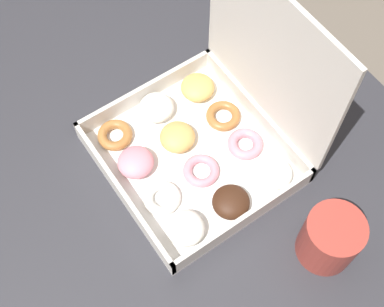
{
  "coord_description": "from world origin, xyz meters",
  "views": [
    {
      "loc": [
        0.38,
        -0.21,
        1.65
      ],
      "look_at": [
        0.01,
        0.05,
        0.79
      ],
      "focal_mm": 50.0,
      "sensor_mm": 36.0,
      "label": 1
    }
  ],
  "objects": [
    {
      "name": "donut_box",
      "position": [
        0.01,
        0.08,
        0.83
      ],
      "size": [
        0.32,
        0.31,
        0.33
      ],
      "color": "white",
      "rests_on": "dining_table"
    },
    {
      "name": "dining_table",
      "position": [
        0.0,
        0.0,
        0.67
      ],
      "size": [
        1.14,
        0.91,
        0.77
      ],
      "color": "#2D2D33",
      "rests_on": "ground_plane"
    },
    {
      "name": "coffee_mug",
      "position": [
        0.27,
        0.13,
        0.83
      ],
      "size": [
        0.1,
        0.1,
        0.11
      ],
      "color": "#A3382D",
      "rests_on": "dining_table"
    },
    {
      "name": "ground_plane",
      "position": [
        0.0,
        0.0,
        0.0
      ],
      "size": [
        8.0,
        8.0,
        0.0
      ],
      "primitive_type": "plane",
      "color": "#6B6054"
    }
  ]
}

